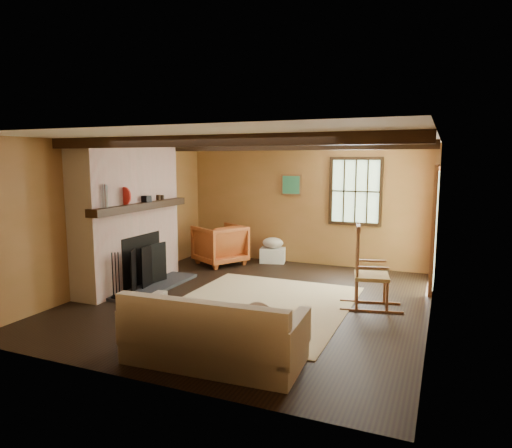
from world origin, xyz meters
The scene contains 10 objects.
ground centered at (0.00, 0.00, 0.00)m, with size 5.50×5.50×0.00m, color black.
room_envelope centered at (0.22, 0.26, 1.63)m, with size 5.02×5.52×2.44m.
fireplace centered at (-2.23, 0.00, 1.10)m, with size 1.02×2.30×2.40m.
rug centered at (0.20, -0.20, 0.00)m, with size 2.50×3.00×0.01m, color beige.
rocking_chair centered at (1.66, 0.34, 0.51)m, with size 0.94×0.62×1.20m.
sofa centered at (0.47, -2.13, 0.27)m, with size 1.90×0.92×0.75m.
firewood_pile centered at (-1.92, 2.51, 0.11)m, with size 0.62×0.11×0.23m.
laundry_basket centered at (-0.63, 2.55, 0.15)m, with size 0.50×0.38×0.30m, color white.
basket_pillow centered at (-0.63, 2.55, 0.41)m, with size 0.44×0.35×0.22m, color silver.
armchair centered at (-1.55, 1.96, 0.41)m, with size 0.87×0.89×0.81m, color #BF6026.
Camera 1 is at (2.63, -6.12, 2.10)m, focal length 32.00 mm.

